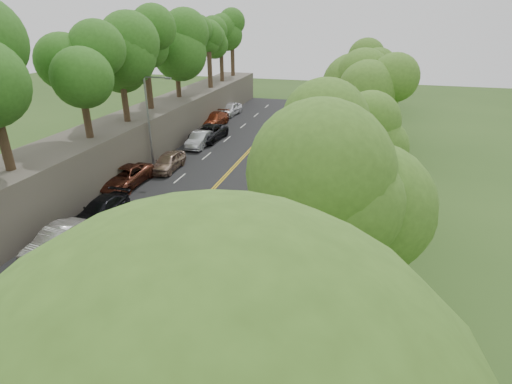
{
  "coord_description": "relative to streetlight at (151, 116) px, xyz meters",
  "views": [
    {
      "loc": [
        7.12,
        -16.02,
        12.42
      ],
      "look_at": [
        0.5,
        8.0,
        1.4
      ],
      "focal_mm": 28.0,
      "sensor_mm": 36.0,
      "label": 1
    }
  ],
  "objects": [
    {
      "name": "streetlight",
      "position": [
        0.0,
        0.0,
        0.0
      ],
      "size": [
        2.52,
        0.22,
        8.0
      ],
      "color": "gray",
      "rests_on": "ground"
    },
    {
      "name": "painter_0",
      "position": [
        11.55,
        -6.9,
        -3.64
      ],
      "size": [
        0.71,
        1.0,
        1.91
      ],
      "primitive_type": "imported",
      "rotation": [
        0.0,
        0.0,
        1.69
      ],
      "color": "gold",
      "rests_on": "sidewalk"
    },
    {
      "name": "trees_fenceside",
      "position": [
        17.46,
        1.0,
        2.36
      ],
      "size": [
        7.0,
        66.0,
        14.0
      ],
      "primitive_type": null,
      "color": "#558A2B",
      "rests_on": "ground"
    },
    {
      "name": "car_3",
      "position": [
        1.46,
        -10.0,
        -3.92
      ],
      "size": [
        1.99,
        4.74,
        1.37
      ],
      "primitive_type": "imported",
      "rotation": [
        0.0,
        0.0,
        -0.02
      ],
      "color": "black",
      "rests_on": "road"
    },
    {
      "name": "concrete_block",
      "position": [
        13.66,
        -18.0,
        -4.19
      ],
      "size": [
        1.38,
        1.15,
        0.8
      ],
      "primitive_type": "cube",
      "rotation": [
        0.0,
        0.0,
        0.23
      ],
      "color": "gray",
      "rests_on": "sidewalk"
    },
    {
      "name": "car_1",
      "position": [
        1.46,
        -14.12,
        -3.87
      ],
      "size": [
        1.69,
        4.46,
        1.45
      ],
      "primitive_type": "imported",
      "rotation": [
        0.0,
        0.0,
        -0.04
      ],
      "color": "silver",
      "rests_on": "road"
    },
    {
      "name": "person_far",
      "position": [
        13.26,
        3.16,
        -3.81
      ],
      "size": [
        0.96,
        0.49,
        1.57
      ],
      "primitive_type": "imported",
      "rotation": [
        0.0,
        0.0,
        3.26
      ],
      "color": "black",
      "rests_on": "sidewalk"
    },
    {
      "name": "car_7",
      "position": [
        -0.14,
        14.95,
        -3.8
      ],
      "size": [
        2.62,
        5.66,
        1.6
      ],
      "primitive_type": "imported",
      "rotation": [
        0.0,
        0.0,
        -0.07
      ],
      "color": "maroon",
      "rests_on": "road"
    },
    {
      "name": "painter_1",
      "position": [
        11.91,
        -5.24,
        -3.8
      ],
      "size": [
        0.55,
        0.67,
        1.59
      ],
      "primitive_type": "imported",
      "rotation": [
        0.0,
        0.0,
        1.22
      ],
      "color": "silver",
      "rests_on": "sidewalk"
    },
    {
      "name": "jersey_barrier",
      "position": [
        10.71,
        1.0,
        -4.34
      ],
      "size": [
        0.42,
        66.0,
        0.6
      ],
      "primitive_type": "cube",
      "color": "yellow",
      "rests_on": "ground"
    },
    {
      "name": "painter_2",
      "position": [
        11.91,
        -6.89,
        -3.81
      ],
      "size": [
        0.78,
        0.9,
        1.56
      ],
      "primitive_type": "imported",
      "rotation": [
        0.0,
        0.0,
        1.28
      ],
      "color": "black",
      "rests_on": "sidewalk"
    },
    {
      "name": "trees_embankment",
      "position": [
        -2.54,
        1.0,
        5.86
      ],
      "size": [
        6.4,
        66.0,
        13.0
      ],
      "primitive_type": null,
      "color": "#377821",
      "rests_on": "rock_embankment"
    },
    {
      "name": "car_5",
      "position": [
        1.46,
        6.67,
        -3.84
      ],
      "size": [
        1.74,
        4.68,
        1.53
      ],
      "primitive_type": "imported",
      "rotation": [
        0.0,
        0.0,
        0.03
      ],
      "color": "silver",
      "rests_on": "road"
    },
    {
      "name": "ground",
      "position": [
        10.46,
        -14.0,
        -4.64
      ],
      "size": [
        140.0,
        140.0,
        0.0
      ],
      "primitive_type": "plane",
      "color": "#33511E",
      "rests_on": "ground"
    },
    {
      "name": "road",
      "position": [
        5.06,
        1.0,
        -4.62
      ],
      "size": [
        11.2,
        66.0,
        0.04
      ],
      "primitive_type": "cube",
      "color": "black",
      "rests_on": "ground"
    },
    {
      "name": "car_8",
      "position": [
        -0.14,
        21.11,
        -3.77
      ],
      "size": [
        2.36,
        5.04,
        1.67
      ],
      "primitive_type": "imported",
      "rotation": [
        0.0,
        0.0,
        -0.08
      ],
      "color": "white",
      "rests_on": "road"
    },
    {
      "name": "painter_3",
      "position": [
        11.21,
        -7.07,
        -3.75
      ],
      "size": [
        0.87,
        1.2,
        1.67
      ],
      "primitive_type": "imported",
      "rotation": [
        0.0,
        0.0,
        1.32
      ],
      "color": "brown",
      "rests_on": "sidewalk"
    },
    {
      "name": "signpost",
      "position": [
        11.51,
        -17.02,
        -2.68
      ],
      "size": [
        0.62,
        0.09,
        3.1
      ],
      "color": "gray",
      "rests_on": "sidewalk"
    },
    {
      "name": "chainlink_fence",
      "position": [
        15.11,
        1.0,
        -3.64
      ],
      "size": [
        0.04,
        66.0,
        2.0
      ],
      "primitive_type": "cube",
      "color": "slate",
      "rests_on": "ground"
    },
    {
      "name": "car_2",
      "position": [
        -0.14,
        -4.6,
        -3.83
      ],
      "size": [
        2.63,
        5.57,
        1.54
      ],
      "primitive_type": "imported",
      "rotation": [
        0.0,
        0.0,
        0.01
      ],
      "color": "#57271A",
      "rests_on": "road"
    },
    {
      "name": "car_6",
      "position": [
        1.46,
        8.99,
        -3.79
      ],
      "size": [
        3.06,
        6.02,
        1.63
      ],
      "primitive_type": "imported",
      "rotation": [
        0.0,
        0.0,
        -0.06
      ],
      "color": "black",
      "rests_on": "road"
    },
    {
      "name": "sidewalk",
      "position": [
        13.01,
        1.0,
        -4.61
      ],
      "size": [
        4.2,
        66.0,
        0.05
      ],
      "primitive_type": "cube",
      "color": "gray",
      "rests_on": "ground"
    },
    {
      "name": "car_4",
      "position": [
        1.46,
        -0.37,
        -3.84
      ],
      "size": [
        1.88,
        4.5,
        1.52
      ],
      "primitive_type": "imported",
      "rotation": [
        0.0,
        0.0,
        0.02
      ],
      "color": "#A2826F",
      "rests_on": "road"
    },
    {
      "name": "construction_barrel",
      "position": [
        13.46,
        10.76,
        -4.16
      ],
      "size": [
        0.52,
        0.52,
        0.85
      ],
      "primitive_type": "cylinder",
      "color": "#E33F00",
      "rests_on": "sidewalk"
    },
    {
      "name": "rock_embankment",
      "position": [
        -3.04,
        1.0,
        -2.64
      ],
      "size": [
        5.0,
        66.0,
        4.0
      ],
      "primitive_type": "cube",
      "color": "#595147",
      "rests_on": "ground"
    }
  ]
}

